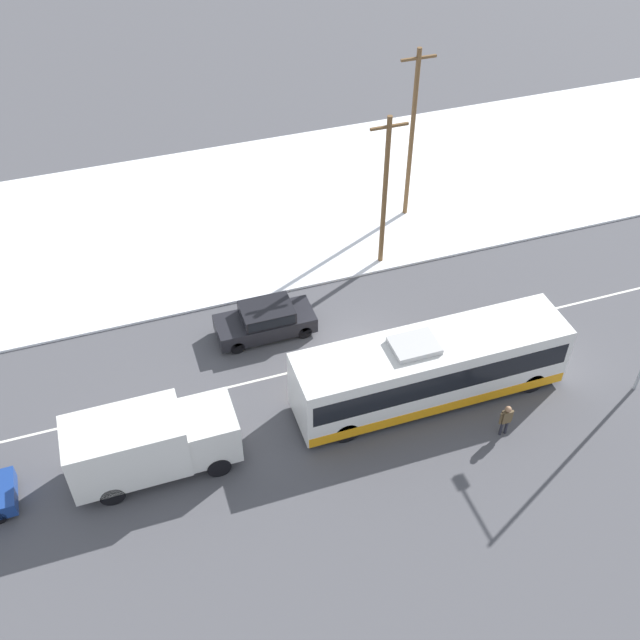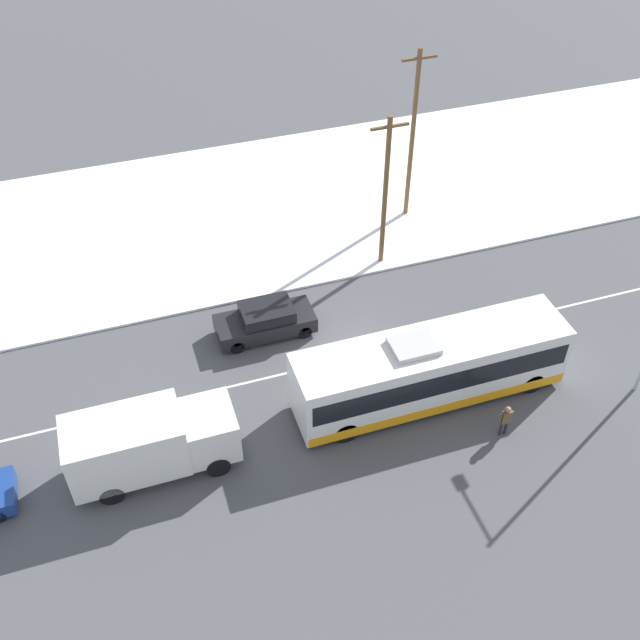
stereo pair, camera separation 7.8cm
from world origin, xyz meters
The scene contains 9 objects.
ground_plane centered at (0.00, 0.00, 0.00)m, with size 120.00×120.00×0.00m, color #4C4C51.
snow_lot centered at (0.00, 12.40, 0.06)m, with size 80.00×14.50×0.12m.
lane_marking_center centered at (0.00, 0.00, 0.00)m, with size 60.00×0.12×0.00m.
city_bus centered at (1.96, -3.03, 1.58)m, with size 11.15×2.57×3.24m.
box_truck centered at (-9.30, -3.16, 1.57)m, with size 6.12×2.30×2.83m.
sedan_car centered at (-3.31, 2.69, 0.83)m, with size 4.38×1.80×1.53m.
pedestrian_at_stop centered at (3.93, -5.84, 0.97)m, with size 0.57×0.25×1.57m.
utility_pole_roadside centered at (3.51, 5.92, 4.16)m, with size 1.80×0.24×7.94m.
utility_pole_snowlot centered at (6.35, 9.40, 4.80)m, with size 1.80×0.24×9.21m.
Camera 1 is at (-8.85, -21.33, 23.09)m, focal length 42.00 mm.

